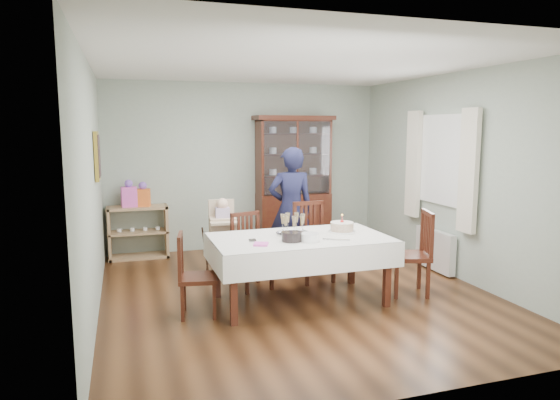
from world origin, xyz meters
name	(u,v)px	position (x,y,z in m)	size (l,w,h in m)	color
floor	(295,292)	(0.00, 0.00, 0.00)	(5.00, 5.00, 0.00)	#593319
room_shell	(282,150)	(0.00, 0.53, 1.70)	(5.00, 5.00, 5.00)	#9EAA99
dining_table	(300,269)	(-0.06, -0.31, 0.38)	(2.01, 1.16, 0.76)	#412010
china_cabinet	(293,180)	(0.75, 2.26, 1.12)	(1.30, 0.48, 2.18)	#412010
sideboard	(138,232)	(-1.75, 2.28, 0.40)	(0.90, 0.38, 0.80)	tan
picture_frame	(97,156)	(-2.22, 0.80, 1.65)	(0.04, 0.48, 0.58)	gold
window	(443,160)	(2.22, 0.30, 1.55)	(0.04, 1.02, 1.22)	white
curtain_left	(469,171)	(2.16, -0.32, 1.45)	(0.07, 0.30, 1.55)	silver
curtain_right	(413,164)	(2.16, 0.92, 1.45)	(0.07, 0.30, 1.55)	silver
radiator	(435,250)	(2.16, 0.30, 0.30)	(0.10, 0.80, 0.55)	white
chair_far_left	(252,266)	(-0.46, 0.34, 0.28)	(0.51, 0.51, 0.93)	#412010
chair_far_right	(314,257)	(0.40, 0.42, 0.30)	(0.48, 0.48, 1.01)	#412010
chair_end_left	(197,291)	(-1.24, -0.37, 0.26)	(0.46, 0.46, 0.88)	#412010
chair_end_right	(410,269)	(1.30, -0.44, 0.30)	(0.56, 0.56, 1.00)	#412010
woman	(291,209)	(0.27, 0.98, 0.86)	(0.63, 0.41, 1.72)	black
high_chair	(223,245)	(-0.69, 1.00, 0.41)	(0.50, 0.50, 1.05)	black
champagne_tray	(293,229)	(-0.09, -0.17, 0.83)	(0.39, 0.39, 0.24)	silver
birthday_cake	(342,227)	(0.50, -0.21, 0.82)	(0.31, 0.31, 0.22)	white
plate_stack_dark	(292,237)	(-0.22, -0.49, 0.81)	(0.22, 0.22, 0.10)	black
plate_stack_white	(310,237)	(-0.03, -0.55, 0.80)	(0.21, 0.21, 0.09)	white
napkin_stack	(261,244)	(-0.58, -0.56, 0.77)	(0.15, 0.15, 0.02)	#E454BB
cutlery	(250,240)	(-0.65, -0.34, 0.77)	(0.10, 0.14, 0.01)	silver
cake_knife	(336,239)	(0.27, -0.58, 0.77)	(0.30, 0.03, 0.01)	silver
gift_bag_pink	(129,195)	(-1.86, 2.26, 0.98)	(0.24, 0.16, 0.41)	#E454BB
gift_bag_orange	(143,195)	(-1.66, 2.26, 0.97)	(0.23, 0.18, 0.37)	orange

